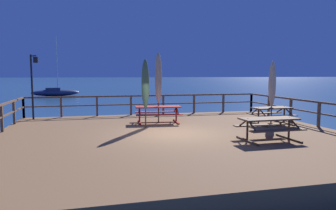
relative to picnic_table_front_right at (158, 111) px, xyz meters
The scene contains 12 objects.
ground_plane 2.97m from the picnic_table_front_right, 89.37° to the right, with size 600.00×600.00×0.00m, color navy.
wooden_deck 2.86m from the picnic_table_front_right, 89.37° to the right, with size 13.10×11.85×0.62m, color brown.
railing_waterside_far 3.06m from the picnic_table_front_right, 89.44° to the left, with size 12.90×0.10×1.09m.
railing_side_right 6.99m from the picnic_table_front_right, 22.97° to the right, with size 0.10×11.65×1.09m.
picnic_table_front_right is the anchor object (origin of this frame).
picnic_table_back_left 5.13m from the picnic_table_front_right, 18.71° to the right, with size 1.79×1.50×0.78m.
picnic_table_mid_right 5.45m from the picnic_table_front_right, 58.55° to the right, with size 1.97×1.43×0.78m.
patio_umbrella_tall_mid_left 1.49m from the picnic_table_front_right, 59.35° to the right, with size 0.32×0.32×3.23m.
patio_umbrella_short_front 5.26m from the picnic_table_front_right, 18.65° to the right, with size 0.32×0.32×2.83m.
patio_umbrella_tall_front 1.93m from the picnic_table_front_right, 122.42° to the right, with size 0.32×0.32×2.86m.
lamp_post_hooked 6.37m from the picnic_table_front_right, 157.76° to the left, with size 0.44×0.61×3.20m.
sailboat_distant 29.99m from the picnic_table_front_right, 105.04° to the left, with size 6.15×2.36×7.72m.
Camera 1 is at (-2.91, -11.07, 2.84)m, focal length 32.84 mm.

